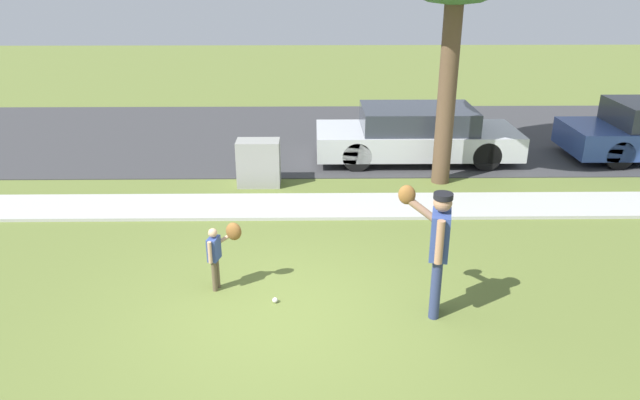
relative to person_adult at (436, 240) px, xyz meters
name	(u,v)px	position (x,y,z in m)	size (l,w,h in m)	color
ground_plane	(288,210)	(-2.00, 3.52, -1.06)	(48.00, 48.00, 0.00)	olive
sidewalk_strip	(289,206)	(-2.00, 3.62, -1.03)	(36.00, 1.20, 0.06)	#B2B2AD
road_surface	(295,135)	(-2.00, 8.62, -1.05)	(36.00, 6.80, 0.02)	#38383A
person_adult	(436,240)	(0.00, 0.00, 0.00)	(0.66, 0.73, 1.70)	navy
person_child	(220,247)	(-2.82, 0.68, -0.41)	(0.48, 0.34, 0.99)	brown
baseball	(275,300)	(-2.06, 0.28, -1.02)	(0.07, 0.07, 0.07)	white
utility_cabinet	(259,163)	(-2.65, 4.87, -0.58)	(0.87, 0.53, 0.95)	gray
parked_sedan_silver	(416,134)	(0.86, 6.50, -0.44)	(4.60, 1.80, 1.23)	silver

